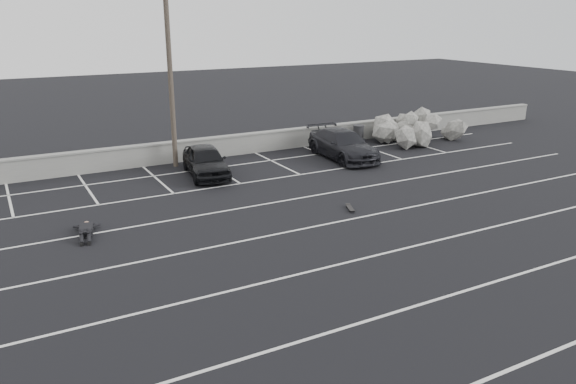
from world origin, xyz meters
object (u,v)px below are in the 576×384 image
car_left (206,161)px  car_right (343,145)px  utility_pole (170,73)px  riprap_pile (407,133)px  skateboard (350,208)px  trash_bin (358,134)px  person (86,226)px

car_left → car_right: size_ratio=0.83×
utility_pole → riprap_pile: (13.23, -1.29, -3.90)m
skateboard → trash_bin: bearing=74.4°
car_left → utility_pole: size_ratio=0.46×
car_left → utility_pole: (-0.70, 2.28, 3.78)m
car_right → trash_bin: (2.84, 2.63, -0.20)m
person → skateboard: size_ratio=3.35×
utility_pole → riprap_pile: utility_pole is taller
trash_bin → skateboard: 11.75m
car_right → car_left: bearing=-178.6°
riprap_pile → car_right: bearing=-166.4°
car_left → riprap_pile: bearing=13.2°
car_left → riprap_pile: riprap_pile is taller
trash_bin → skateboard: bearing=-126.8°
utility_pole → person: utility_pole is taller
riprap_pile → skateboard: size_ratio=7.49×
riprap_pile → person: 19.45m
utility_pole → skateboard: size_ratio=12.05×
utility_pole → car_left: bearing=-73.0°
trash_bin → person: size_ratio=0.41×
riprap_pile → utility_pole: bearing=174.4°
utility_pole → car_right: bearing=-17.7°
utility_pole → person: 9.77m
utility_pole → trash_bin: 11.54m
trash_bin → skateboard: size_ratio=1.38×
car_right → person: bearing=-158.2°
utility_pole → trash_bin: utility_pole is taller
riprap_pile → person: (-18.59, -5.69, -0.35)m
car_left → skateboard: bearing=-57.6°
car_left → riprap_pile: 12.57m
riprap_pile → person: size_ratio=2.23×
skateboard → utility_pole: bearing=133.4°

